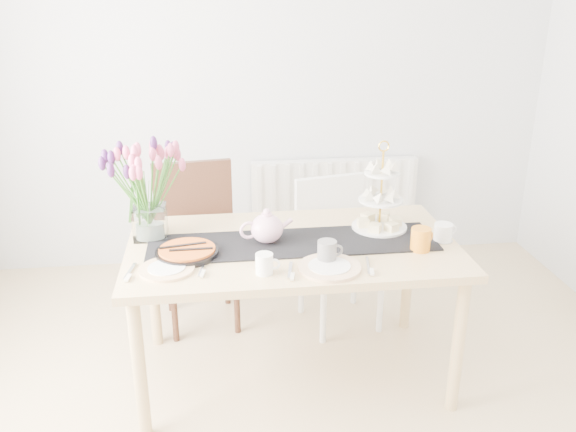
{
  "coord_description": "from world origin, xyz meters",
  "views": [
    {
      "loc": [
        -0.36,
        -1.92,
        1.96
      ],
      "look_at": [
        -0.03,
        0.72,
        0.92
      ],
      "focal_mm": 38.0,
      "sensor_mm": 36.0,
      "label": 1
    }
  ],
  "objects": [
    {
      "name": "room_shell",
      "position": [
        0.0,
        0.0,
        1.3
      ],
      "size": [
        4.5,
        4.5,
        4.5
      ],
      "color": "tan",
      "rests_on": "ground"
    },
    {
      "name": "radiator",
      "position": [
        0.5,
        2.19,
        0.45
      ],
      "size": [
        1.2,
        0.08,
        0.6
      ],
      "primitive_type": "cube",
      "color": "white",
      "rests_on": "room_shell"
    },
    {
      "name": "dining_table",
      "position": [
        0.0,
        0.77,
        0.67
      ],
      "size": [
        1.6,
        0.9,
        0.75
      ],
      "color": "tan",
      "rests_on": "ground"
    },
    {
      "name": "chair_brown",
      "position": [
        -0.48,
        1.45,
        0.56
      ],
      "size": [
        0.53,
        0.53,
        0.95
      ],
      "rotation": [
        0.0,
        0.0,
        0.13
      ],
      "color": "#361E13",
      "rests_on": "ground"
    },
    {
      "name": "chair_white",
      "position": [
        0.34,
        1.33,
        0.5
      ],
      "size": [
        0.51,
        0.51,
        0.87
      ],
      "rotation": [
        0.0,
        0.0,
        0.21
      ],
      "color": "white",
      "rests_on": "ground"
    },
    {
      "name": "table_runner",
      "position": [
        0.0,
        0.77,
        0.75
      ],
      "size": [
        1.4,
        0.35,
        0.01
      ],
      "primitive_type": "cube",
      "color": "black",
      "rests_on": "dining_table"
    },
    {
      "name": "tulip_vase",
      "position": [
        -0.69,
        0.94,
        1.07
      ],
      "size": [
        0.59,
        0.59,
        0.5
      ],
      "rotation": [
        0.0,
        0.0,
        -0.09
      ],
      "color": "silver",
      "rests_on": "dining_table"
    },
    {
      "name": "cake_stand",
      "position": [
        0.47,
        0.9,
        0.87
      ],
      "size": [
        0.28,
        0.28,
        0.41
      ],
      "rotation": [
        0.0,
        0.0,
        -0.09
      ],
      "color": "gold",
      "rests_on": "dining_table"
    },
    {
      "name": "teapot",
      "position": [
        -0.12,
        0.79,
        0.83
      ],
      "size": [
        0.28,
        0.24,
        0.17
      ],
      "primitive_type": null,
      "rotation": [
        0.0,
        0.0,
        0.14
      ],
      "color": "silver",
      "rests_on": "dining_table"
    },
    {
      "name": "cream_jug",
      "position": [
        0.74,
        0.71,
        0.8
      ],
      "size": [
        0.11,
        0.11,
        0.09
      ],
      "primitive_type": "cylinder",
      "rotation": [
        0.0,
        0.0,
        0.23
      ],
      "color": "silver",
      "rests_on": "dining_table"
    },
    {
      "name": "tart_tin",
      "position": [
        -0.5,
        0.7,
        0.77
      ],
      "size": [
        0.29,
        0.29,
        0.04
      ],
      "rotation": [
        0.0,
        0.0,
        -0.25
      ],
      "color": "black",
      "rests_on": "dining_table"
    },
    {
      "name": "mug_grey",
      "position": [
        0.13,
        0.55,
        0.8
      ],
      "size": [
        0.1,
        0.1,
        0.1
      ],
      "primitive_type": "cylinder",
      "rotation": [
        0.0,
        0.0,
        0.18
      ],
      "color": "slate",
      "rests_on": "dining_table"
    },
    {
      "name": "mug_white",
      "position": [
        -0.16,
        0.47,
        0.8
      ],
      "size": [
        0.09,
        0.09,
        0.09
      ],
      "primitive_type": "cylinder",
      "rotation": [
        0.0,
        0.0,
        -0.21
      ],
      "color": "white",
      "rests_on": "dining_table"
    },
    {
      "name": "mug_orange",
      "position": [
        0.59,
        0.62,
        0.81
      ],
      "size": [
        0.13,
        0.13,
        0.11
      ],
      "primitive_type": "cylinder",
      "rotation": [
        0.0,
        0.0,
        0.49
      ],
      "color": "orange",
      "rests_on": "dining_table"
    },
    {
      "name": "plate_left",
      "position": [
        -0.59,
        0.55,
        0.76
      ],
      "size": [
        0.29,
        0.29,
        0.01
      ],
      "primitive_type": "cylinder",
      "rotation": [
        0.0,
        0.0,
        -0.18
      ],
      "color": "white",
      "rests_on": "dining_table"
    },
    {
      "name": "plate_right",
      "position": [
        0.13,
        0.48,
        0.76
      ],
      "size": [
        0.33,
        0.33,
        0.01
      ],
      "primitive_type": "cylinder",
      "rotation": [
        0.0,
        0.0,
        -0.18
      ],
      "color": "white",
      "rests_on": "dining_table"
    }
  ]
}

